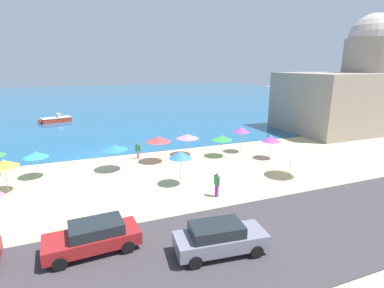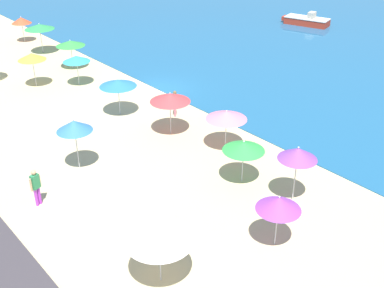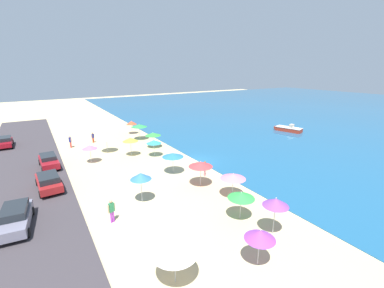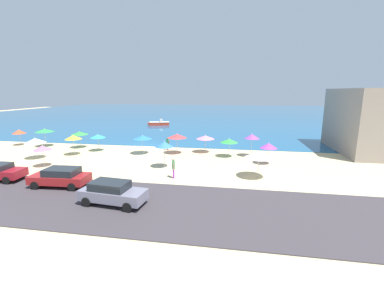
{
  "view_description": "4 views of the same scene",
  "coord_description": "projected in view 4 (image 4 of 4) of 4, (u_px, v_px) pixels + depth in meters",
  "views": [
    {
      "loc": [
        -1.3,
        -29.54,
        8.89
      ],
      "look_at": [
        8.2,
        -5.36,
        1.98
      ],
      "focal_mm": 28.0,
      "sensor_mm": 36.0,
      "label": 1
    },
    {
      "loc": [
        25.23,
        -18.57,
        12.68
      ],
      "look_at": [
        9.28,
        -4.94,
        1.3
      ],
      "focal_mm": 45.0,
      "sensor_mm": 36.0,
      "label": 2
    },
    {
      "loc": [
        24.39,
        -16.0,
        10.91
      ],
      "look_at": [
        -0.84,
        -0.37,
        2.07
      ],
      "focal_mm": 24.0,
      "sensor_mm": 36.0,
      "label": 3
    },
    {
      "loc": [
        12.48,
        -33.22,
        7.49
      ],
      "look_at": [
        7.79,
        -5.4,
        1.68
      ],
      "focal_mm": 24.0,
      "sensor_mm": 36.0,
      "label": 4
    }
  ],
  "objects": [
    {
      "name": "bather_1",
      "position": [
        168.0,
        143.0,
        33.08
      ],
      "size": [
        0.45,
        0.41,
        1.66
      ],
      "color": "pink",
      "rests_on": "ground_plane"
    },
    {
      "name": "beach_umbrella_5",
      "position": [
        205.0,
        137.0,
        31.61
      ],
      "size": [
        2.22,
        2.22,
        2.23
      ],
      "color": "#B2B2B7",
      "rests_on": "ground_plane"
    },
    {
      "name": "beach_umbrella_9",
      "position": [
        98.0,
        136.0,
        32.39
      ],
      "size": [
        1.92,
        1.92,
        2.22
      ],
      "color": "#B2B2B7",
      "rests_on": "ground_plane"
    },
    {
      "name": "coastal_road",
      "position": [
        55.0,
        198.0,
        18.24
      ],
      "size": [
        80.0,
        8.0,
        0.06
      ],
      "primitive_type": "cube",
      "color": "#3B353A",
      "rests_on": "ground_plane"
    },
    {
      "name": "beach_umbrella_0",
      "position": [
        164.0,
        144.0,
        25.17
      ],
      "size": [
        1.76,
        1.76,
        2.74
      ],
      "color": "#B2B2B7",
      "rests_on": "ground_plane"
    },
    {
      "name": "beach_umbrella_14",
      "position": [
        229.0,
        141.0,
        29.45
      ],
      "size": [
        2.01,
        2.01,
        2.22
      ],
      "color": "#B2B2B7",
      "rests_on": "ground_plane"
    },
    {
      "name": "beach_umbrella_12",
      "position": [
        43.0,
        148.0,
        25.57
      ],
      "size": [
        1.75,
        1.75,
        2.25
      ],
      "color": "#B2B2B7",
      "rests_on": "ground_plane"
    },
    {
      "name": "parked_car_2",
      "position": [
        112.0,
        192.0,
        17.1
      ],
      "size": [
        4.56,
        2.22,
        1.56
      ],
      "color": "slate",
      "rests_on": "coastal_road"
    },
    {
      "name": "beach_umbrella_7",
      "position": [
        269.0,
        146.0,
        26.51
      ],
      "size": [
        1.77,
        1.77,
        2.33
      ],
      "color": "#B2B2B7",
      "rests_on": "ground_plane"
    },
    {
      "name": "beach_umbrella_13",
      "position": [
        80.0,
        133.0,
        34.25
      ],
      "size": [
        2.2,
        2.2,
        2.27
      ],
      "color": "#B2B2B7",
      "rests_on": "ground_plane"
    },
    {
      "name": "beach_umbrella_8",
      "position": [
        177.0,
        136.0,
        30.96
      ],
      "size": [
        2.29,
        2.29,
        2.52
      ],
      "color": "#B2B2B7",
      "rests_on": "ground_plane"
    },
    {
      "name": "skiff_nearshore",
      "position": [
        159.0,
        123.0,
        57.45
      ],
      "size": [
        4.94,
        2.93,
        1.34
      ],
      "color": "#AE3220",
      "rests_on": "sea"
    },
    {
      "name": "beach_umbrella_10",
      "position": [
        252.0,
        136.0,
        29.58
      ],
      "size": [
        1.75,
        1.75,
        2.74
      ],
      "color": "#B2B2B7",
      "rests_on": "ground_plane"
    },
    {
      "name": "beach_umbrella_6",
      "position": [
        35.0,
        141.0,
        28.65
      ],
      "size": [
        2.23,
        2.23,
        2.43
      ],
      "color": "#B2B2B7",
      "rests_on": "ground_plane"
    },
    {
      "name": "parked_car_1",
      "position": [
        60.0,
        177.0,
        20.33
      ],
      "size": [
        4.55,
        2.16,
        1.49
      ],
      "color": "maroon",
      "rests_on": "coastal_road"
    },
    {
      "name": "beach_umbrella_11",
      "position": [
        19.0,
        132.0,
        35.91
      ],
      "size": [
        1.75,
        1.75,
        2.29
      ],
      "color": "#B2B2B7",
      "rests_on": "ground_plane"
    },
    {
      "name": "bather_3",
      "position": [
        173.0,
        167.0,
        22.36
      ],
      "size": [
        0.32,
        0.55,
        1.79
      ],
      "color": "purple",
      "rests_on": "ground_plane"
    },
    {
      "name": "beach_umbrella_4",
      "position": [
        259.0,
        155.0,
        22.23
      ],
      "size": [
        2.43,
        2.43,
        2.3
      ],
      "color": "#B2B2B7",
      "rests_on": "ground_plane"
    },
    {
      "name": "beach_umbrella_1",
      "position": [
        142.0,
        137.0,
        30.89
      ],
      "size": [
        2.29,
        2.29,
        2.34
      ],
      "color": "#B2B2B7",
      "rests_on": "ground_plane"
    },
    {
      "name": "beach_umbrella_3",
      "position": [
        45.0,
        130.0,
        34.96
      ],
      "size": [
        2.44,
        2.44,
        2.54
      ],
      "color": "#B2B2B7",
      "rests_on": "ground_plane"
    },
    {
      "name": "beach_umbrella_2",
      "position": [
        73.0,
        137.0,
        30.26
      ],
      "size": [
        1.92,
        1.92,
        2.48
      ],
      "color": "#B2B2B7",
      "rests_on": "ground_plane"
    },
    {
      "name": "ground_plane",
      "position": [
        143.0,
        146.0,
        35.63
      ],
      "size": [
        160.0,
        160.0,
        0.0
      ],
      "primitive_type": "plane",
      "color": "#CAB686"
    },
    {
      "name": "sea",
      "position": [
        199.0,
        113.0,
        88.74
      ],
      "size": [
        150.0,
        110.0,
        0.05
      ],
      "primitive_type": "cube",
      "color": "#1E5986",
      "rests_on": "ground_plane"
    }
  ]
}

